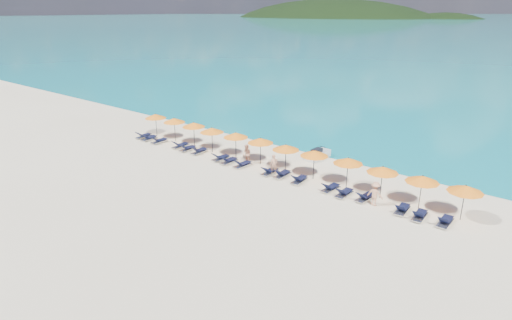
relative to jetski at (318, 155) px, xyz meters
The scene contains 37 objects.
ground 9.31m from the jetski, 100.60° to the right, with size 1400.00×1400.00×0.00m, color beige.
headland_main 611.81m from the jetski, 119.61° to the left, with size 374.00×242.00×126.50m.
headland_small 572.46m from the jetski, 105.40° to the left, with size 162.00×126.00×85.50m.
jetski is the anchor object (origin of this frame).
beachgoer_a 5.28m from the jetski, 97.81° to the right, with size 0.57×0.38×1.57m, color tan.
beachgoer_b 6.11m from the jetski, 128.93° to the right, with size 0.79×0.46×1.63m, color tan.
beachgoer_c 9.38m from the jetski, 36.06° to the right, with size 1.05×0.49×1.62m, color tan.
umbrella_0 16.65m from the jetski, 165.55° to the right, with size 2.10×2.10×2.28m.
umbrella_1 14.05m from the jetski, 163.02° to the right, with size 2.10×2.10×2.28m.
umbrella_2 11.57m from the jetski, 159.25° to the right, with size 2.10×2.10×2.28m.
umbrella_3 9.36m from the jetski, 152.13° to the right, with size 2.10×2.10×2.28m.
umbrella_4 7.10m from the jetski, 143.02° to the right, with size 2.10×2.10×2.28m.
umbrella_5 5.28m from the jetski, 125.73° to the right, with size 2.10×2.10×2.28m.
umbrella_6 4.58m from the jetski, 94.26° to the right, with size 2.10×2.10×2.28m.
umbrella_7 4.89m from the jetski, 62.80° to the right, with size 2.10×2.10×2.28m.
umbrella_8 6.48m from the jetski, 40.00° to the right, with size 2.10×2.10×2.28m.
umbrella_9 8.64m from the jetski, 29.47° to the right, with size 2.10×2.10×2.28m.
umbrella_10 10.93m from the jetski, 22.73° to the right, with size 2.10×2.10×2.28m.
umbrella_11 13.22m from the jetski, 18.31° to the right, with size 2.10×2.10×2.28m.
lounger_0 17.34m from the jetski, 161.64° to the right, with size 0.72×1.73×0.66m.
lounger_1 16.43m from the jetski, 160.17° to the right, with size 0.71×1.73×0.66m.
lounger_2 15.03m from the jetski, 158.27° to the right, with size 0.65×1.71×0.66m.
lounger_3 12.49m from the jetski, 155.17° to the right, with size 0.63×1.70×0.66m.
lounger_4 11.52m from the jetski, 151.77° to the right, with size 0.66×1.71×0.66m.
lounger_5 10.28m from the jetski, 148.86° to the right, with size 0.78×1.75×0.66m.
lounger_6 8.17m from the jetski, 138.28° to the right, with size 0.74×1.74×0.66m.
lounger_7 7.52m from the jetski, 132.24° to the right, with size 0.67×1.72×0.66m.
lounger_8 6.60m from the jetski, 123.30° to the right, with size 0.71×1.73×0.66m.
lounger_9 5.48m from the jetski, 100.37° to the right, with size 0.67×1.72×0.66m.
lounger_10 5.25m from the jetski, 89.05° to the right, with size 0.73×1.74×0.66m.
lounger_11 5.61m from the jetski, 72.46° to the right, with size 0.79×1.75×0.66m.
lounger_12 6.75m from the jetski, 51.24° to the right, with size 0.76×1.75×0.66m.
lounger_13 7.65m from the jetski, 45.34° to the right, with size 0.64×1.71×0.66m.
lounger_14 8.54m from the jetski, 37.45° to the right, with size 0.79×1.76×0.66m.
lounger_15 10.80m from the jetski, 29.88° to the right, with size 0.76×1.75×0.66m.
lounger_16 11.86m from the jetski, 27.79° to the right, with size 0.74×1.74×0.66m.
lounger_17 13.08m from the jetski, 24.28° to the right, with size 0.64×1.71×0.66m.
Camera 1 is at (19.11, -20.57, 11.97)m, focal length 30.00 mm.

